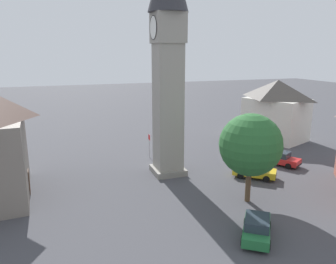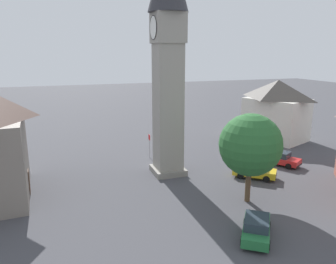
# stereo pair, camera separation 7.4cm
# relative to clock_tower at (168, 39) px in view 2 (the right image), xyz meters

# --- Properties ---
(ground_plane) EXTENTS (200.00, 200.00, 0.00)m
(ground_plane) POSITION_rel_clock_tower_xyz_m (-0.00, -0.00, -13.34)
(ground_plane) COLOR #424247
(clock_tower) EXTENTS (3.80, 3.80, 22.75)m
(clock_tower) POSITION_rel_clock_tower_xyz_m (0.00, 0.00, 0.00)
(clock_tower) COLOR gray
(clock_tower) RESTS_ON ground
(car_blue_kerb) EXTENTS (4.33, 3.80, 1.53)m
(car_blue_kerb) POSITION_rel_clock_tower_xyz_m (13.47, 1.60, -12.58)
(car_blue_kerb) COLOR #236B38
(car_blue_kerb) RESTS_ON ground
(car_silver_kerb) EXTENTS (3.95, 4.24, 1.53)m
(car_silver_kerb) POSITION_rel_clock_tower_xyz_m (4.03, 7.65, -12.58)
(car_silver_kerb) COLOR gold
(car_silver_kerb) RESTS_ON ground
(car_red_corner) EXTENTS (4.41, 3.57, 1.53)m
(car_red_corner) POSITION_rel_clock_tower_xyz_m (1.65, 12.55, -12.58)
(car_red_corner) COLOR red
(car_red_corner) RESTS_ON ground
(pedestrian) EXTENTS (0.55, 0.30, 1.69)m
(pedestrian) POSITION_rel_clock_tower_xyz_m (-6.89, 0.89, -12.33)
(pedestrian) COLOR #706656
(pedestrian) RESTS_ON ground
(tree) EXTENTS (5.09, 5.09, 7.44)m
(tree) POSITION_rel_clock_tower_xyz_m (8.39, 4.12, -8.46)
(tree) COLOR brown
(tree) RESTS_ON ground
(building_terrace_right) EXTENTS (9.87, 8.70, 8.45)m
(building_terrace_right) POSITION_rel_clock_tower_xyz_m (-7.81, 18.82, -9.03)
(building_terrace_right) COLOR silver
(building_terrace_right) RESTS_ON ground
(road_sign) EXTENTS (0.60, 0.07, 2.80)m
(road_sign) POSITION_rel_clock_tower_xyz_m (-5.47, -0.42, -11.44)
(road_sign) COLOR gray
(road_sign) RESTS_ON ground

